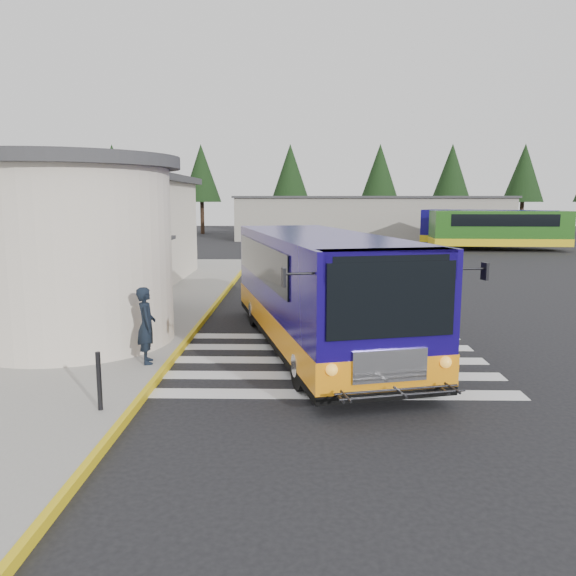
{
  "coord_description": "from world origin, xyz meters",
  "views": [
    {
      "loc": [
        -1.03,
        -13.99,
        3.87
      ],
      "look_at": [
        -1.29,
        -0.5,
        1.74
      ],
      "focal_mm": 35.0,
      "sensor_mm": 36.0,
      "label": 1
    }
  ],
  "objects_px": {
    "transit_bus": "(318,294)",
    "far_bus_a": "(488,227)",
    "pedestrian_a": "(146,325)",
    "pedestrian_b": "(27,316)",
    "far_bus_b": "(499,228)",
    "bollard": "(99,381)"
  },
  "relations": [
    {
      "from": "pedestrian_a",
      "to": "pedestrian_b",
      "type": "height_order",
      "value": "pedestrian_b"
    },
    {
      "from": "pedestrian_b",
      "to": "bollard",
      "type": "relative_size",
      "value": 1.72
    },
    {
      "from": "pedestrian_a",
      "to": "bollard",
      "type": "bearing_deg",
      "value": 161.26
    },
    {
      "from": "far_bus_a",
      "to": "far_bus_b",
      "type": "xyz_separation_m",
      "value": [
        0.11,
        -2.24,
        -0.01
      ]
    },
    {
      "from": "bollard",
      "to": "pedestrian_b",
      "type": "bearing_deg",
      "value": 129.42
    },
    {
      "from": "bollard",
      "to": "far_bus_b",
      "type": "xyz_separation_m",
      "value": [
        18.81,
        33.72,
        1.01
      ]
    },
    {
      "from": "pedestrian_a",
      "to": "far_bus_a",
      "type": "xyz_separation_m",
      "value": [
        18.63,
        33.03,
        0.68
      ]
    },
    {
      "from": "transit_bus",
      "to": "pedestrian_a",
      "type": "xyz_separation_m",
      "value": [
        -3.98,
        -2.04,
        -0.4
      ]
    },
    {
      "from": "pedestrian_a",
      "to": "pedestrian_b",
      "type": "bearing_deg",
      "value": 58.4
    },
    {
      "from": "bollard",
      "to": "pedestrian_a",
      "type": "bearing_deg",
      "value": 88.75
    },
    {
      "from": "pedestrian_a",
      "to": "far_bus_a",
      "type": "relative_size",
      "value": 0.17
    },
    {
      "from": "pedestrian_a",
      "to": "pedestrian_b",
      "type": "xyz_separation_m",
      "value": [
        -3.12,
        0.78,
        0.03
      ]
    },
    {
      "from": "pedestrian_a",
      "to": "far_bus_b",
      "type": "height_order",
      "value": "far_bus_b"
    },
    {
      "from": "transit_bus",
      "to": "far_bus_b",
      "type": "xyz_separation_m",
      "value": [
        14.77,
        28.75,
        0.27
      ]
    },
    {
      "from": "bollard",
      "to": "far_bus_a",
      "type": "height_order",
      "value": "far_bus_a"
    },
    {
      "from": "transit_bus",
      "to": "far_bus_a",
      "type": "bearing_deg",
      "value": 51.29
    },
    {
      "from": "far_bus_b",
      "to": "far_bus_a",
      "type": "bearing_deg",
      "value": 5.56
    },
    {
      "from": "pedestrian_b",
      "to": "bollard",
      "type": "bearing_deg",
      "value": -4.21
    },
    {
      "from": "pedestrian_a",
      "to": "bollard",
      "type": "xyz_separation_m",
      "value": [
        -0.06,
        -2.93,
        -0.35
      ]
    },
    {
      "from": "pedestrian_a",
      "to": "pedestrian_b",
      "type": "distance_m",
      "value": 3.22
    },
    {
      "from": "bollard",
      "to": "far_bus_b",
      "type": "relative_size",
      "value": 0.1
    },
    {
      "from": "transit_bus",
      "to": "pedestrian_b",
      "type": "distance_m",
      "value": 7.22
    }
  ]
}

